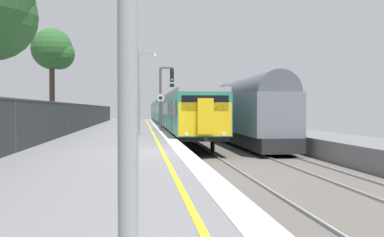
% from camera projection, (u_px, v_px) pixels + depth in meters
% --- Properties ---
extents(ground, '(17.40, 110.00, 1.21)m').
position_uv_depth(ground, '(244.00, 167.00, 16.94)').
color(ground, slate).
extents(commuter_train_at_platform, '(2.83, 59.84, 3.81)m').
position_uv_depth(commuter_train_at_platform, '(169.00, 111.00, 52.63)').
color(commuter_train_at_platform, '#2D846B').
rests_on(commuter_train_at_platform, ground).
extents(freight_train_adjacent_track, '(2.60, 28.04, 4.55)m').
position_uv_depth(freight_train_adjacent_track, '(231.00, 110.00, 37.28)').
color(freight_train_adjacent_track, '#232326').
rests_on(freight_train_adjacent_track, ground).
extents(signal_gantry, '(1.10, 0.24, 4.66)m').
position_uv_depth(signal_gantry, '(164.00, 90.00, 34.40)').
color(signal_gantry, '#47474C').
rests_on(signal_gantry, ground).
extents(speed_limit_sign, '(0.59, 0.08, 2.61)m').
position_uv_depth(speed_limit_sign, '(161.00, 107.00, 32.02)').
color(speed_limit_sign, '#59595B').
rests_on(speed_limit_sign, ground).
extents(platform_lamp_mid, '(2.00, 0.20, 4.94)m').
position_uv_depth(platform_lamp_mid, '(139.00, 85.00, 27.41)').
color(platform_lamp_mid, '#93999E').
rests_on(platform_lamp_mid, ground).
extents(platform_back_fence, '(0.07, 99.00, 1.91)m').
position_uv_depth(platform_back_fence, '(15.00, 124.00, 16.02)').
color(platform_back_fence, '#282B2D').
rests_on(platform_back_fence, ground).
extents(background_tree_left, '(3.30, 3.13, 7.72)m').
position_uv_depth(background_tree_left, '(54.00, 51.00, 35.40)').
color(background_tree_left, '#473323').
rests_on(background_tree_left, ground).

